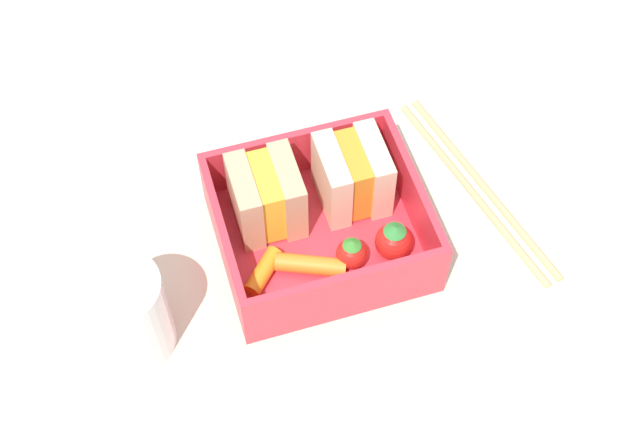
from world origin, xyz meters
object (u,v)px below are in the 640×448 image
at_px(sandwich_center_left, 352,175).
at_px(drinking_glass, 127,314).
at_px(carrot_stick_left, 311,265).
at_px(strawberry_far_left, 394,241).
at_px(strawberry_left, 352,253).
at_px(carrot_stick_far_left, 263,271).
at_px(chopstick_pair, 478,186).
at_px(sandwich_left, 266,196).

height_order(sandwich_center_left, drinking_glass, drinking_glass).
xyz_separation_m(carrot_stick_left, strawberry_far_left, (0.07, -0.00, 0.01)).
distance_m(carrot_stick_left, strawberry_left, 0.03).
height_order(carrot_stick_far_left, drinking_glass, drinking_glass).
bearing_deg(sandwich_center_left, strawberry_far_left, -76.35).
bearing_deg(sandwich_center_left, chopstick_pair, -8.31).
xyz_separation_m(strawberry_left, drinking_glass, (-0.17, -0.01, 0.02)).
relative_size(carrot_stick_left, strawberry_left, 1.79).
height_order(sandwich_left, strawberry_left, sandwich_left).
bearing_deg(strawberry_left, drinking_glass, -176.60).
distance_m(sandwich_left, carrot_stick_far_left, 0.06).
bearing_deg(carrot_stick_left, sandwich_left, 108.39).
height_order(carrot_stick_left, strawberry_left, strawberry_left).
relative_size(strawberry_left, chopstick_pair, 0.14).
bearing_deg(strawberry_left, chopstick_pair, 19.09).
height_order(carrot_stick_left, drinking_glass, drinking_glass).
bearing_deg(strawberry_far_left, carrot_stick_far_left, 175.40).
bearing_deg(strawberry_far_left, carrot_stick_left, 177.43).
height_order(strawberry_left, drinking_glass, drinking_glass).
xyz_separation_m(carrot_stick_far_left, carrot_stick_left, (0.04, -0.01, 0.00)).
bearing_deg(carrot_stick_far_left, sandwich_center_left, 30.45).
distance_m(carrot_stick_far_left, strawberry_left, 0.07).
relative_size(sandwich_left, strawberry_left, 1.95).
xyz_separation_m(strawberry_left, chopstick_pair, (0.13, 0.04, -0.02)).
height_order(chopstick_pair, drinking_glass, drinking_glass).
distance_m(carrot_stick_left, drinking_glass, 0.14).
bearing_deg(carrot_stick_far_left, drinking_glass, -170.29).
relative_size(sandwich_center_left, strawberry_far_left, 1.67).
height_order(sandwich_left, drinking_glass, drinking_glass).
bearing_deg(strawberry_far_left, sandwich_left, 144.80).
height_order(strawberry_left, chopstick_pair, strawberry_left).
distance_m(carrot_stick_left, strawberry_far_left, 0.07).
distance_m(carrot_stick_far_left, carrot_stick_left, 0.04).
distance_m(sandwich_left, chopstick_pair, 0.18).
xyz_separation_m(sandwich_center_left, carrot_stick_far_left, (-0.09, -0.05, -0.02)).
relative_size(sandwich_left, drinking_glass, 0.72).
xyz_separation_m(sandwich_left, carrot_stick_far_left, (-0.02, -0.05, -0.02)).
relative_size(carrot_stick_far_left, carrot_stick_left, 0.73).
bearing_deg(sandwich_center_left, carrot_stick_left, -132.09).
bearing_deg(sandwich_left, carrot_stick_far_left, -108.72).
bearing_deg(sandwich_center_left, sandwich_left, 180.00).
distance_m(sandwich_center_left, strawberry_left, 0.06).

